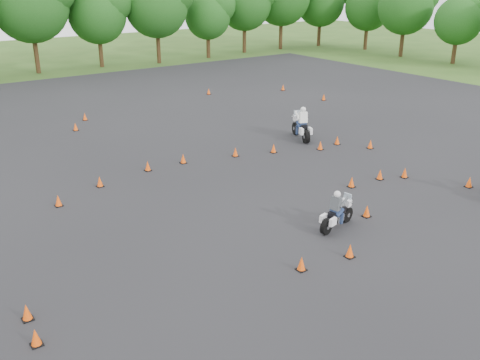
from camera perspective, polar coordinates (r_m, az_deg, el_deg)
The scene contains 6 objects.
ground at distance 18.71m, azimuth 7.22°, elevation -7.03°, with size 140.00×140.00×0.00m, color #2D5119.
asphalt_pad at distance 23.00m, azimuth -2.91°, elevation -1.32°, with size 62.00×62.00×0.00m, color black.
treeline at distance 49.00m, azimuth -20.41°, elevation 15.04°, with size 87.01×32.29×10.86m.
traffic_cones at distance 22.51m, azimuth -4.35°, elevation -1.25°, with size 35.93×33.25×0.45m.
rider_grey at distance 19.84m, azimuth 10.34°, elevation -3.03°, with size 1.98×0.61×1.53m, color #3F4347, non-canonical shape.
rider_white at distance 30.47m, azimuth 6.54°, elevation 6.11°, with size 2.45×0.75×1.89m, color white, non-canonical shape.
Camera 1 is at (-11.44, -11.92, 8.78)m, focal length 40.00 mm.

